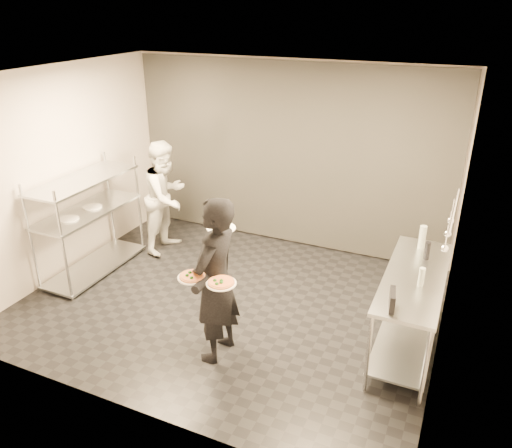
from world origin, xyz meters
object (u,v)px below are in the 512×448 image
at_px(chef, 166,197).
at_px(bottle_dark, 427,251).
at_px(waiter, 216,281).
at_px(pass_rack, 89,220).
at_px(prep_counter, 412,299).
at_px(pizza_plate_far, 221,282).
at_px(bottle_green, 422,237).
at_px(bottle_clear, 421,277).
at_px(pizza_plate_near, 192,276).
at_px(salad_plate, 221,226).
at_px(pos_monitor, 392,300).

bearing_deg(chef, bottle_dark, -96.73).
bearing_deg(chef, waiter, -133.64).
bearing_deg(pass_rack, waiter, -20.65).
xyz_separation_m(prep_counter, pizza_plate_far, (-1.69, -1.11, 0.40)).
xyz_separation_m(prep_counter, chef, (-3.73, 1.01, 0.22)).
xyz_separation_m(bottle_green, bottle_clear, (0.10, -0.85, -0.04)).
distance_m(prep_counter, pizza_plate_near, 2.33).
distance_m(bottle_green, bottle_dark, 0.26).
bearing_deg(salad_plate, bottle_dark, 28.48).
height_order(waiter, bottle_clear, waiter).
xyz_separation_m(pass_rack, waiter, (2.48, -0.94, 0.14)).
height_order(salad_plate, pos_monitor, salad_plate).
bearing_deg(waiter, bottle_clear, 112.79).
distance_m(prep_counter, pizza_plate_far, 2.06).
xyz_separation_m(waiter, bottle_clear, (1.92, 0.73, 0.11)).
distance_m(waiter, chef, 2.71).
height_order(waiter, bottle_green, waiter).
height_order(waiter, pizza_plate_far, waiter).
xyz_separation_m(salad_plate, bottle_clear, (1.99, 0.46, -0.37)).
relative_size(pass_rack, chef, 0.94).
xyz_separation_m(pizza_plate_near, bottle_dark, (2.05, 1.54, -0.01)).
xyz_separation_m(prep_counter, bottle_clear, (0.07, -0.21, 0.39)).
bearing_deg(bottle_green, pass_rack, -171.40).
bearing_deg(chef, salad_plate, -130.32).
distance_m(pizza_plate_far, bottle_clear, 1.98).
relative_size(prep_counter, pos_monitor, 7.46).
bearing_deg(pos_monitor, bottle_clear, 59.46).
height_order(prep_counter, bottle_clear, bottle_clear).
height_order(pass_rack, bottle_dark, pass_rack).
bearing_deg(waiter, pizza_plate_near, -34.13).
distance_m(prep_counter, waiter, 2.09).
distance_m(bottle_green, bottle_clear, 0.86).
xyz_separation_m(chef, salad_plate, (1.82, -1.67, 0.55)).
relative_size(chef, pizza_plate_far, 5.69).
xyz_separation_m(chef, bottle_clear, (3.80, -1.21, 0.17)).
relative_size(pass_rack, prep_counter, 0.89).
xyz_separation_m(waiter, salad_plate, (-0.06, 0.27, 0.49)).
relative_size(pizza_plate_far, bottle_green, 1.06).
bearing_deg(pizza_plate_far, salad_plate, 116.67).
height_order(pizza_plate_near, pos_monitor, pos_monitor).
height_order(prep_counter, salad_plate, salad_plate).
height_order(prep_counter, chef, chef).
bearing_deg(bottle_clear, pizza_plate_far, -152.70).
distance_m(pizza_plate_near, bottle_dark, 2.57).
bearing_deg(salad_plate, pos_monitor, -1.74).
relative_size(pizza_plate_far, pos_monitor, 1.24).
bearing_deg(pizza_plate_near, salad_plate, 80.19).
bearing_deg(chef, prep_counter, -102.80).
bearing_deg(pizza_plate_far, pizza_plate_near, -175.20).
relative_size(waiter, bottle_green, 6.45).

